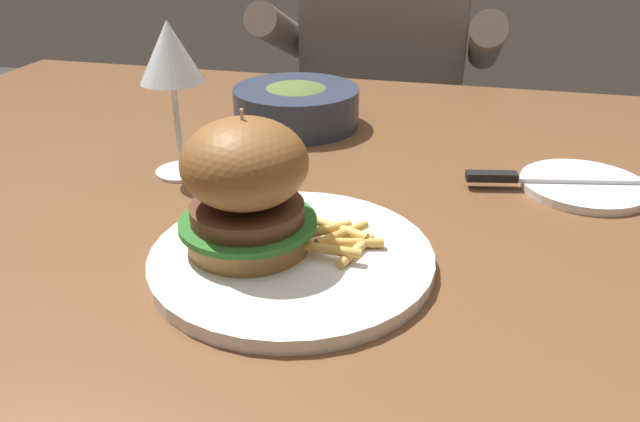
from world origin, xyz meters
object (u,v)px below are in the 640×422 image
Objects in this scene: wine_glass at (170,58)px; table_knife at (541,178)px; main_plate at (292,258)px; bread_plate at (584,186)px; burger_sandwich at (250,186)px; diner_person at (382,123)px; soup_bowl at (296,105)px.

wine_glass is 0.46m from table_knife.
main_plate reaches higher than bread_plate.
wine_glass is 0.51m from bread_plate.
main_plate is 0.08m from burger_sandwich.
wine_glass is 0.16× the size of diner_person.
soup_bowl is (-0.39, 0.15, 0.03)m from bread_plate.
bread_plate is 0.05m from table_knife.
burger_sandwich is at bearing 177.90° from main_plate.
table_knife is (0.43, 0.06, -0.13)m from wine_glass.
diner_person is at bearing 90.67° from burger_sandwich.
bread_plate is at bearing 36.51° from burger_sandwich.
burger_sandwich is at bearing -48.67° from wine_glass.
bread_plate is (0.33, 0.24, -0.07)m from burger_sandwich.
diner_person reaches higher than soup_bowl.
diner_person is at bearing 111.82° from table_knife.
diner_person is (-0.01, 0.96, -0.25)m from burger_sandwich.
table_knife is at bearing 7.27° from wine_glass.
wine_glass is 0.85m from diner_person.
table_knife is 0.80m from diner_person.
wine_glass is (-0.19, 0.18, 0.14)m from main_plate.
wine_glass reaches higher than table_knife.
main_plate is 0.98m from diner_person.
diner_person is at bearing 84.51° from soup_bowl.
burger_sandwich is 0.62× the size of table_knife.
burger_sandwich is (-0.04, 0.00, 0.07)m from main_plate.
main_plate is 1.42× the size of soup_bowl.
wine_glass reaches higher than main_plate.
bread_plate is at bearing -64.56° from diner_person.
table_knife is 0.38m from soup_bowl.
wine_glass is at bearing 137.37° from main_plate.
main_plate is 0.38m from bread_plate.
burger_sandwich is at bearing -143.49° from bread_plate.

